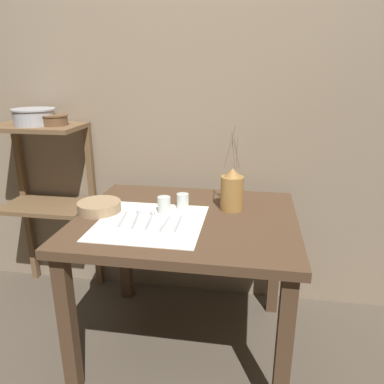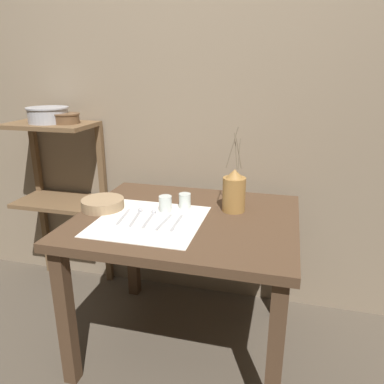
# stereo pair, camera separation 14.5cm
# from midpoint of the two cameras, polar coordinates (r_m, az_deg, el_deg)

# --- Properties ---
(ground_plane) EXTENTS (12.00, 12.00, 0.00)m
(ground_plane) POSITION_cam_midpoint_polar(r_m,az_deg,el_deg) (2.09, -2.93, -22.02)
(ground_plane) COLOR brown
(stone_wall_back) EXTENTS (7.00, 0.06, 2.40)m
(stone_wall_back) POSITION_cam_midpoint_polar(r_m,az_deg,el_deg) (2.11, -0.36, 14.32)
(stone_wall_back) COLOR gray
(stone_wall_back) RESTS_ON ground_plane
(wooden_table) EXTENTS (1.00, 0.84, 0.71)m
(wooden_table) POSITION_cam_midpoint_polar(r_m,az_deg,el_deg) (1.75, -3.25, -6.77)
(wooden_table) COLOR #4C3523
(wooden_table) RESTS_ON ground_plane
(wooden_shelf_unit) EXTENTS (0.49, 0.30, 1.05)m
(wooden_shelf_unit) POSITION_cam_midpoint_polar(r_m,az_deg,el_deg) (2.36, -22.88, 1.78)
(wooden_shelf_unit) COLOR brown
(wooden_shelf_unit) RESTS_ON ground_plane
(linen_cloth) EXTENTS (0.46, 0.47, 0.00)m
(linen_cloth) POSITION_cam_midpoint_polar(r_m,az_deg,el_deg) (1.66, -8.90, -4.64)
(linen_cloth) COLOR white
(linen_cloth) RESTS_ON wooden_table
(pitcher_with_flowers) EXTENTS (0.11, 0.11, 0.39)m
(pitcher_with_flowers) POSITION_cam_midpoint_polar(r_m,az_deg,el_deg) (1.77, 3.78, 0.20)
(pitcher_with_flowers) COLOR olive
(pitcher_with_flowers) RESTS_ON wooden_table
(wooden_bowl) EXTENTS (0.20, 0.20, 0.05)m
(wooden_bowl) POSITION_cam_midpoint_polar(r_m,az_deg,el_deg) (1.83, -16.17, -2.21)
(wooden_bowl) COLOR #9E7F5B
(wooden_bowl) RESTS_ON wooden_table
(glass_tumbler_near) EXTENTS (0.06, 0.06, 0.07)m
(glass_tumbler_near) POSITION_cam_midpoint_polar(r_m,az_deg,el_deg) (1.75, -6.65, -1.95)
(glass_tumbler_near) COLOR silver
(glass_tumbler_near) RESTS_ON wooden_table
(glass_tumbler_far) EXTENTS (0.06, 0.06, 0.07)m
(glass_tumbler_far) POSITION_cam_midpoint_polar(r_m,az_deg,el_deg) (1.80, -3.74, -1.41)
(glass_tumbler_far) COLOR silver
(glass_tumbler_far) RESTS_ON wooden_table
(knife_center) EXTENTS (0.03, 0.18, 0.00)m
(knife_center) POSITION_cam_midpoint_polar(r_m,az_deg,el_deg) (1.71, -12.93, -4.08)
(knife_center) COLOR #A8A8AD
(knife_center) RESTS_ON wooden_table
(spoon_outer) EXTENTS (0.04, 0.19, 0.02)m
(spoon_outer) POSITION_cam_midpoint_polar(r_m,az_deg,el_deg) (1.74, -10.72, -3.55)
(spoon_outer) COLOR #A8A8AD
(spoon_outer) RESTS_ON wooden_table
(spoon_inner) EXTENTS (0.03, 0.19, 0.02)m
(spoon_inner) POSITION_cam_midpoint_polar(r_m,az_deg,el_deg) (1.71, -8.63, -3.76)
(spoon_inner) COLOR #A8A8AD
(spoon_inner) RESTS_ON wooden_table
(fork_inner) EXTENTS (0.02, 0.18, 0.00)m
(fork_inner) POSITION_cam_midpoint_polar(r_m,az_deg,el_deg) (1.64, -6.64, -4.76)
(fork_inner) COLOR #A8A8AD
(fork_inner) RESTS_ON wooden_table
(fork_outer) EXTENTS (0.02, 0.18, 0.00)m
(fork_outer) POSITION_cam_midpoint_polar(r_m,az_deg,el_deg) (1.63, -4.66, -4.84)
(fork_outer) COLOR #A8A8AD
(fork_outer) RESTS_ON wooden_table
(metal_pot_large) EXTENTS (0.23, 0.23, 0.09)m
(metal_pot_large) POSITION_cam_midpoint_polar(r_m,az_deg,el_deg) (2.27, -24.68, 10.46)
(metal_pot_large) COLOR #A8A8AD
(metal_pot_large) RESTS_ON wooden_shelf_unit
(metal_pot_small) EXTENTS (0.15, 0.15, 0.06)m
(metal_pot_small) POSITION_cam_midpoint_polar(r_m,az_deg,el_deg) (2.21, -22.07, 10.21)
(metal_pot_small) COLOR brown
(metal_pot_small) RESTS_ON wooden_shelf_unit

